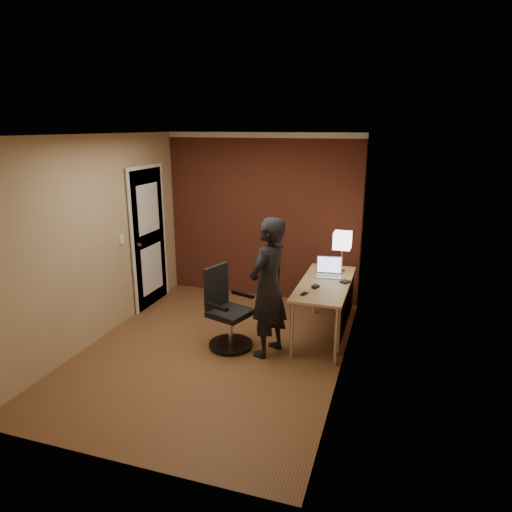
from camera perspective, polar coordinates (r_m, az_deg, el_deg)
name	(u,v)px	position (r m, az deg, el deg)	size (l,w,h in m)	color
room	(236,213)	(6.63, -2.53, 5.35)	(4.00, 4.00, 4.00)	brown
desk	(331,292)	(5.73, 9.30, -4.52)	(0.60, 1.50, 0.73)	tan
desk_lamp	(342,241)	(6.03, 10.74, 1.87)	(0.22, 0.22, 0.54)	silver
laptop	(329,270)	(5.95, 9.11, -1.79)	(0.35, 0.29, 0.23)	silver
mouse	(315,287)	(5.48, 7.42, -3.82)	(0.06, 0.10, 0.03)	black
phone	(304,294)	(5.27, 6.04, -4.72)	(0.06, 0.12, 0.01)	black
wallet	(345,282)	(5.72, 11.07, -3.16)	(0.09, 0.11, 0.02)	black
office_chair	(226,313)	(5.51, -3.75, -7.10)	(0.56, 0.61, 0.97)	black
person	(268,288)	(5.19, 1.55, -3.97)	(0.60, 0.39, 1.63)	black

